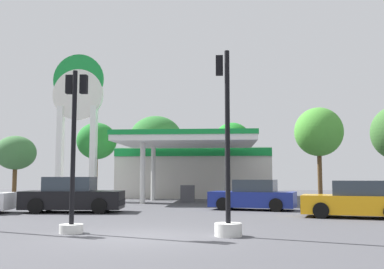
{
  "coord_description": "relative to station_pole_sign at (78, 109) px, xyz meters",
  "views": [
    {
      "loc": [
        2.34,
        -12.18,
        1.63
      ],
      "look_at": [
        0.39,
        13.62,
        4.12
      ],
      "focal_mm": 41.46,
      "sensor_mm": 36.0,
      "label": 1
    }
  ],
  "objects": [
    {
      "name": "ground_plane",
      "position": [
        7.95,
        -17.77,
        -6.38
      ],
      "size": [
        90.0,
        90.0,
        0.0
      ],
      "primitive_type": "plane",
      "color": "#47474C",
      "rests_on": "ground"
    },
    {
      "name": "gas_station",
      "position": [
        7.78,
        5.14,
        -4.14
      ],
      "size": [
        11.92,
        13.37,
        4.43
      ],
      "color": "beige",
      "rests_on": "ground"
    },
    {
      "name": "station_pole_sign",
      "position": [
        0.0,
        0.0,
        0.0
      ],
      "size": [
        3.59,
        0.56,
        10.27
      ],
      "color": "white",
      "rests_on": "ground"
    },
    {
      "name": "car_0",
      "position": [
        11.65,
        -7.42,
        -5.7
      ],
      "size": [
        4.51,
        2.79,
        1.51
      ],
      "color": "black",
      "rests_on": "ground"
    },
    {
      "name": "car_1",
      "position": [
        15.53,
        -11.41,
        -5.7
      ],
      "size": [
        4.48,
        2.75,
        1.49
      ],
      "color": "black",
      "rests_on": "ground"
    },
    {
      "name": "car_3",
      "position": [
        3.13,
        -9.51,
        -5.63
      ],
      "size": [
        4.72,
        2.38,
        1.64
      ],
      "color": "black",
      "rests_on": "ground"
    },
    {
      "name": "traffic_signal_0",
      "position": [
        10.33,
        -17.44,
        -4.98
      ],
      "size": [
        0.76,
        0.76,
        5.25
      ],
      "color": "silver",
      "rests_on": "ground"
    },
    {
      "name": "traffic_signal_2",
      "position": [
        5.78,
        -17.07,
        -4.42
      ],
      "size": [
        0.69,
        0.7,
        4.83
      ],
      "color": "silver",
      "rests_on": "ground"
    },
    {
      "name": "tree_0",
      "position": [
        -8.35,
        8.13,
        -2.61
      ],
      "size": [
        3.59,
        3.59,
        5.3
      ],
      "color": "brown",
      "rests_on": "ground"
    },
    {
      "name": "tree_1",
      "position": [
        -1.39,
        9.44,
        -1.49
      ],
      "size": [
        3.61,
        3.61,
        6.57
      ],
      "color": "brown",
      "rests_on": "ground"
    },
    {
      "name": "tree_2",
      "position": [
        4.07,
        9.26,
        -1.29
      ],
      "size": [
        4.69,
        4.69,
        7.1
      ],
      "color": "brown",
      "rests_on": "ground"
    },
    {
      "name": "tree_3",
      "position": [
        10.93,
        10.07,
        -1.55
      ],
      "size": [
        3.41,
        3.41,
        6.54
      ],
      "color": "brown",
      "rests_on": "ground"
    },
    {
      "name": "tree_4",
      "position": [
        18.32,
        8.67,
        -0.89
      ],
      "size": [
        4.14,
        4.14,
        7.62
      ],
      "color": "brown",
      "rests_on": "ground"
    }
  ]
}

